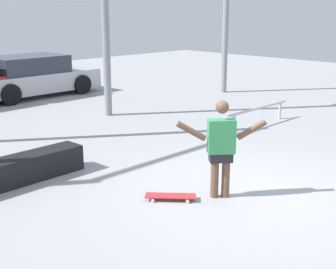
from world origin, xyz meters
The scene contains 6 objects.
ground_plane centered at (0.00, 0.00, 0.00)m, with size 36.00×36.00×0.00m, color #9E9EA3.
skateboarder centered at (-0.43, 0.16, 0.83)m, with size 1.11×0.95×1.51m.
skateboard centered at (-1.06, 0.60, 0.06)m, with size 0.67×0.72×0.08m.
grind_box centered at (-2.35, 2.90, 0.22)m, with size 2.38×0.46×0.45m, color black.
grind_rail centered at (3.79, 2.33, 0.36)m, with size 2.43×0.09×0.46m.
parked_car_silver centered at (1.89, 9.89, 0.64)m, with size 4.25×2.04×1.32m.
Camera 1 is at (-5.76, -4.02, 2.83)m, focal length 50.00 mm.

